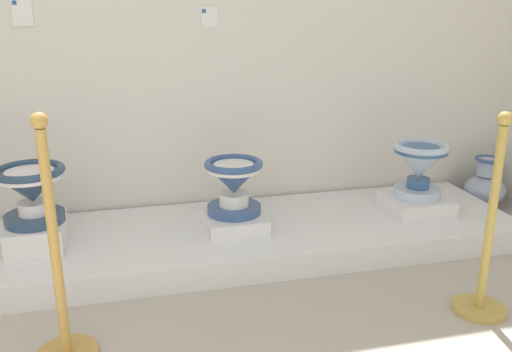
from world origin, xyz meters
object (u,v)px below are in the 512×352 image
at_px(plinth_block_tall_cobalt, 234,220).
at_px(info_placard_second, 209,17).
at_px(antique_toilet_tall_cobalt, 234,181).
at_px(info_placard_first, 22,11).
at_px(plinth_block_slender_white, 37,235).
at_px(antique_toilet_slender_white, 31,188).
at_px(decorative_vase_spare, 485,187).
at_px(antique_toilet_pale_glazed, 420,164).
at_px(plinth_block_pale_glazed, 416,204).
at_px(stanchion_post_near_right, 486,255).
at_px(stanchion_post_near_left, 60,289).

relative_size(plinth_block_tall_cobalt, info_placard_second, 3.29).
xyz_separation_m(plinth_block_tall_cobalt, antique_toilet_tall_cobalt, (0.00, -0.00, 0.24)).
bearing_deg(info_placard_first, info_placard_second, -0.00).
height_order(plinth_block_slender_white, info_placard_first, info_placard_first).
relative_size(plinth_block_slender_white, info_placard_first, 2.27).
xyz_separation_m(antique_toilet_slender_white, decorative_vase_spare, (2.92, 0.27, -0.32)).
bearing_deg(antique_toilet_pale_glazed, info_placard_first, 167.41).
relative_size(antique_toilet_slender_white, plinth_block_pale_glazed, 0.98).
bearing_deg(antique_toilet_tall_cobalt, info_placard_first, 155.76).
relative_size(plinth_block_pale_glazed, info_placard_second, 3.06).
distance_m(plinth_block_tall_cobalt, plinth_block_pale_glazed, 1.16).
distance_m(plinth_block_pale_glazed, stanchion_post_near_right, 0.94).
bearing_deg(info_placard_second, antique_toilet_pale_glazed, -22.70).
height_order(antique_toilet_tall_cobalt, info_placard_first, info_placard_first).
height_order(antique_toilet_tall_cobalt, plinth_block_pale_glazed, antique_toilet_tall_cobalt).
height_order(antique_toilet_pale_glazed, info_placard_second, info_placard_second).
height_order(plinth_block_tall_cobalt, stanchion_post_near_left, stanchion_post_near_left).
distance_m(plinth_block_tall_cobalt, decorative_vase_spare, 1.87).
height_order(plinth_block_pale_glazed, decorative_vase_spare, decorative_vase_spare).
height_order(plinth_block_slender_white, antique_toilet_pale_glazed, antique_toilet_pale_glazed).
distance_m(plinth_block_tall_cobalt, antique_toilet_tall_cobalt, 0.24).
distance_m(antique_toilet_tall_cobalt, info_placard_first, 1.50).
height_order(plinth_block_tall_cobalt, info_placard_first, info_placard_first).
relative_size(plinth_block_slender_white, antique_toilet_tall_cobalt, 1.08).
distance_m(info_placard_first, decorative_vase_spare, 3.17).
xyz_separation_m(plinth_block_tall_cobalt, stanchion_post_near_right, (0.98, -0.93, 0.10)).
distance_m(info_placard_second, stanchion_post_near_right, 2.03).
xyz_separation_m(info_placard_second, decorative_vase_spare, (1.89, -0.23, -1.15)).
bearing_deg(info_placard_second, stanchion_post_near_left, -122.30).
relative_size(info_placard_second, stanchion_post_near_right, 0.13).
xyz_separation_m(antique_toilet_pale_glazed, info_placard_second, (-1.20, 0.50, 0.86)).
distance_m(plinth_block_slender_white, decorative_vase_spare, 2.94).
bearing_deg(decorative_vase_spare, antique_toilet_tall_cobalt, -172.04).
bearing_deg(antique_toilet_pale_glazed, stanchion_post_near_left, -157.96).
bearing_deg(antique_toilet_slender_white, stanchion_post_near_left, -76.68).
relative_size(antique_toilet_pale_glazed, info_placard_first, 2.16).
distance_m(antique_toilet_slender_white, plinth_block_tall_cobalt, 1.11).
relative_size(plinth_block_pale_glazed, stanchion_post_near_right, 0.38).
bearing_deg(plinth_block_pale_glazed, stanchion_post_near_right, -100.70).
distance_m(antique_toilet_slender_white, info_placard_second, 1.42).
xyz_separation_m(plinth_block_slender_white, info_placard_first, (-0.01, 0.50, 1.13)).
bearing_deg(plinth_block_tall_cobalt, antique_toilet_pale_glazed, -0.62).
relative_size(stanchion_post_near_left, stanchion_post_near_right, 1.07).
height_order(antique_toilet_pale_glazed, decorative_vase_spare, antique_toilet_pale_glazed).
xyz_separation_m(plinth_block_pale_glazed, info_placard_second, (-1.20, 0.50, 1.12)).
xyz_separation_m(plinth_block_pale_glazed, antique_toilet_pale_glazed, (-0.00, -0.00, 0.26)).
height_order(plinth_block_tall_cobalt, antique_toilet_pale_glazed, antique_toilet_pale_glazed).
bearing_deg(plinth_block_tall_cobalt, plinth_block_slender_white, -179.54).
height_order(antique_toilet_tall_cobalt, stanchion_post_near_right, stanchion_post_near_right).
bearing_deg(plinth_block_tall_cobalt, info_placard_first, 155.76).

